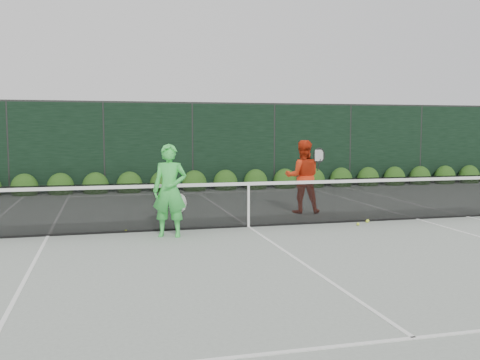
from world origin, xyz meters
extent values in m
plane|color=gray|center=(0.00, 0.00, 0.00)|extent=(80.00, 80.00, 0.00)
cube|color=black|center=(-4.20, 0.00, 0.51)|extent=(4.40, 0.01, 1.02)
cube|color=black|center=(0.00, 0.00, 0.48)|extent=(4.00, 0.01, 0.96)
cube|color=black|center=(4.20, 0.00, 0.51)|extent=(4.40, 0.01, 1.02)
cube|color=white|center=(0.00, 0.00, 0.94)|extent=(12.80, 0.03, 0.07)
cube|color=black|center=(0.00, 0.00, 0.02)|extent=(12.80, 0.02, 0.04)
cube|color=white|center=(0.00, 0.00, 0.46)|extent=(0.05, 0.03, 0.91)
imported|color=#3FD750|center=(-1.77, -0.60, 0.91)|extent=(0.77, 0.62, 1.83)
torus|color=beige|center=(-1.57, -0.50, 0.64)|extent=(0.30, 0.09, 0.30)
cylinder|color=black|center=(-1.57, -0.50, 0.40)|extent=(0.10, 0.03, 0.30)
imported|color=red|center=(1.85, 1.58, 0.92)|extent=(1.04, 0.90, 1.84)
torus|color=black|center=(2.20, 1.38, 1.46)|extent=(0.30, 0.06, 0.30)
cylinder|color=black|center=(2.20, 1.38, 1.22)|extent=(0.10, 0.03, 0.30)
cube|color=white|center=(5.49, 0.00, 0.01)|extent=(0.06, 23.77, 0.01)
cube|color=white|center=(-4.12, 0.00, 0.01)|extent=(0.06, 23.77, 0.01)
cube|color=white|center=(4.12, 0.00, 0.01)|extent=(0.06, 23.77, 0.01)
cube|color=white|center=(0.00, 11.88, 0.01)|extent=(11.03, 0.06, 0.01)
cube|color=white|center=(0.00, 6.40, 0.01)|extent=(8.23, 0.06, 0.01)
cube|color=white|center=(0.00, -6.40, 0.01)|extent=(8.23, 0.06, 0.01)
cube|color=white|center=(0.00, 0.00, 0.01)|extent=(0.06, 12.80, 0.01)
cube|color=black|center=(0.00, 7.50, 1.50)|extent=(32.00, 0.06, 3.00)
cube|color=#262826|center=(0.00, 7.50, 3.03)|extent=(32.00, 0.06, 0.06)
cylinder|color=#262826|center=(-6.00, 7.50, 1.50)|extent=(0.08, 0.08, 3.00)
cylinder|color=#262826|center=(-3.00, 7.50, 1.50)|extent=(0.08, 0.08, 3.00)
cylinder|color=#262826|center=(0.00, 7.50, 1.50)|extent=(0.08, 0.08, 3.00)
cylinder|color=#262826|center=(3.00, 7.50, 1.50)|extent=(0.08, 0.08, 3.00)
cylinder|color=#262826|center=(6.00, 7.50, 1.50)|extent=(0.08, 0.08, 3.00)
cylinder|color=#262826|center=(9.00, 7.50, 1.50)|extent=(0.08, 0.08, 3.00)
ellipsoid|color=#1B3C10|center=(-5.50, 7.15, 0.23)|extent=(0.86, 0.65, 0.94)
ellipsoid|color=#1B3C10|center=(-4.40, 7.15, 0.23)|extent=(0.86, 0.65, 0.94)
ellipsoid|color=#1B3C10|center=(-3.30, 7.15, 0.23)|extent=(0.86, 0.65, 0.94)
ellipsoid|color=#1B3C10|center=(-2.20, 7.15, 0.23)|extent=(0.86, 0.65, 0.94)
ellipsoid|color=#1B3C10|center=(-1.10, 7.15, 0.23)|extent=(0.86, 0.65, 0.94)
ellipsoid|color=#1B3C10|center=(0.00, 7.15, 0.23)|extent=(0.86, 0.65, 0.94)
ellipsoid|color=#1B3C10|center=(1.10, 7.15, 0.23)|extent=(0.86, 0.65, 0.94)
ellipsoid|color=#1B3C10|center=(2.20, 7.15, 0.23)|extent=(0.86, 0.65, 0.94)
ellipsoid|color=#1B3C10|center=(3.30, 7.15, 0.23)|extent=(0.86, 0.65, 0.94)
ellipsoid|color=#1B3C10|center=(4.40, 7.15, 0.23)|extent=(0.86, 0.65, 0.94)
ellipsoid|color=#1B3C10|center=(5.50, 7.15, 0.23)|extent=(0.86, 0.65, 0.94)
ellipsoid|color=#1B3C10|center=(6.60, 7.15, 0.23)|extent=(0.86, 0.65, 0.94)
ellipsoid|color=#1B3C10|center=(7.70, 7.15, 0.23)|extent=(0.86, 0.65, 0.94)
ellipsoid|color=#1B3C10|center=(8.80, 7.15, 0.23)|extent=(0.86, 0.65, 0.94)
ellipsoid|color=#1B3C10|center=(9.90, 7.15, 0.23)|extent=(0.86, 0.65, 0.94)
ellipsoid|color=#1B3C10|center=(11.00, 7.15, 0.23)|extent=(0.86, 0.65, 0.94)
sphere|color=#D1E733|center=(2.75, -0.15, 0.03)|extent=(0.07, 0.07, 0.07)
sphere|color=#D1E733|center=(-2.60, 0.03, 0.03)|extent=(0.07, 0.07, 0.07)
sphere|color=#D1E733|center=(2.38, -0.43, 0.03)|extent=(0.07, 0.07, 0.07)
sphere|color=#D1E733|center=(2.80, -0.08, 0.03)|extent=(0.07, 0.07, 0.07)
camera|label=1|loc=(-2.99, -11.03, 2.11)|focal=40.00mm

